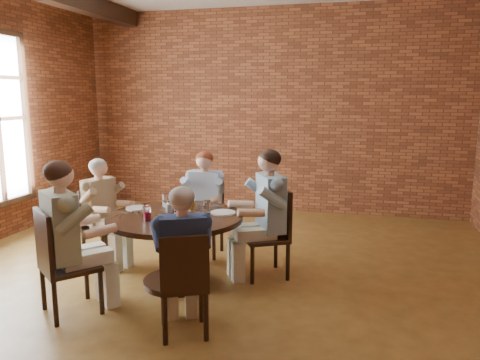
% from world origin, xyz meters
% --- Properties ---
extents(floor, '(7.00, 7.00, 0.00)m').
position_xyz_m(floor, '(0.00, 0.00, 0.00)').
color(floor, olive).
rests_on(floor, ground).
extents(wall_back, '(7.00, 0.00, 7.00)m').
position_xyz_m(wall_back, '(0.00, 3.50, 1.70)').
color(wall_back, brown).
rests_on(wall_back, ground).
extents(dining_table, '(1.40, 1.40, 0.75)m').
position_xyz_m(dining_table, '(-0.30, 0.00, 0.53)').
color(dining_table, black).
rests_on(dining_table, floor).
extents(chair_a, '(0.62, 0.62, 0.97)m').
position_xyz_m(chair_a, '(0.63, 0.52, 0.52)').
color(chair_a, black).
rests_on(chair_a, floor).
extents(diner_a, '(0.88, 0.83, 1.39)m').
position_xyz_m(diner_a, '(0.55, 0.47, 0.70)').
color(diner_a, teal).
rests_on(diner_a, floor).
extents(chair_b, '(0.41, 0.41, 0.91)m').
position_xyz_m(chair_b, '(-0.31, 1.05, 0.50)').
color(chair_b, black).
rests_on(chair_b, floor).
extents(diner_b, '(0.51, 0.62, 1.29)m').
position_xyz_m(diner_b, '(-0.31, 0.97, 0.64)').
color(diner_b, '#99AAC2').
rests_on(diner_b, floor).
extents(chair_c, '(0.49, 0.49, 0.89)m').
position_xyz_m(chair_c, '(-1.40, 0.37, 0.49)').
color(chair_c, black).
rests_on(chair_c, floor).
extents(diner_c, '(0.71, 0.64, 1.25)m').
position_xyz_m(diner_c, '(-1.33, 0.34, 0.62)').
color(diner_c, brown).
rests_on(diner_c, floor).
extents(chair_d, '(0.65, 0.65, 0.98)m').
position_xyz_m(chair_d, '(-1.04, -0.91, 0.53)').
color(chair_d, black).
rests_on(chair_d, floor).
extents(diner_d, '(0.89, 0.90, 1.40)m').
position_xyz_m(diner_d, '(-0.98, -0.83, 0.70)').
color(diner_d, '#9E947C').
rests_on(diner_d, floor).
extents(chair_e, '(0.52, 0.52, 0.89)m').
position_xyz_m(chair_e, '(0.19, -1.01, 0.49)').
color(chair_e, black).
rests_on(chair_e, floor).
extents(diner_e, '(0.69, 0.74, 1.25)m').
position_xyz_m(diner_e, '(0.15, -0.94, 0.63)').
color(diner_e, '#1A284B').
rests_on(diner_e, floor).
extents(plate_a, '(0.26, 0.26, 0.01)m').
position_xyz_m(plate_a, '(0.16, 0.20, 0.76)').
color(plate_a, white).
rests_on(plate_a, dining_table).
extents(plate_b, '(0.26, 0.26, 0.01)m').
position_xyz_m(plate_b, '(-0.47, 0.40, 0.76)').
color(plate_b, white).
rests_on(plate_b, dining_table).
extents(plate_c, '(0.26, 0.26, 0.01)m').
position_xyz_m(plate_c, '(-0.80, 0.17, 0.76)').
color(plate_c, white).
rests_on(plate_c, dining_table).
extents(plate_d, '(0.26, 0.26, 0.01)m').
position_xyz_m(plate_d, '(-0.17, -0.41, 0.76)').
color(plate_d, white).
rests_on(plate_d, dining_table).
extents(glass_a, '(0.07, 0.07, 0.14)m').
position_xyz_m(glass_a, '(0.01, 0.14, 0.82)').
color(glass_a, white).
rests_on(glass_a, dining_table).
extents(glass_b, '(0.07, 0.07, 0.14)m').
position_xyz_m(glass_b, '(-0.22, 0.28, 0.82)').
color(glass_b, white).
rests_on(glass_b, dining_table).
extents(glass_c, '(0.07, 0.07, 0.14)m').
position_xyz_m(glass_c, '(-0.55, 0.34, 0.82)').
color(glass_c, white).
rests_on(glass_c, dining_table).
extents(glass_d, '(0.07, 0.07, 0.14)m').
position_xyz_m(glass_d, '(-0.40, 0.08, 0.82)').
color(glass_d, white).
rests_on(glass_d, dining_table).
extents(glass_e, '(0.07, 0.07, 0.14)m').
position_xyz_m(glass_e, '(-0.54, -0.16, 0.82)').
color(glass_e, white).
rests_on(glass_e, dining_table).
extents(glass_f, '(0.07, 0.07, 0.14)m').
position_xyz_m(glass_f, '(-0.48, -0.27, 0.82)').
color(glass_f, white).
rests_on(glass_f, dining_table).
extents(glass_g, '(0.07, 0.07, 0.14)m').
position_xyz_m(glass_g, '(-0.17, -0.23, 0.82)').
color(glass_g, white).
rests_on(glass_g, dining_table).
extents(smartphone, '(0.10, 0.15, 0.01)m').
position_xyz_m(smartphone, '(-0.04, -0.52, 0.75)').
color(smartphone, black).
rests_on(smartphone, dining_table).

